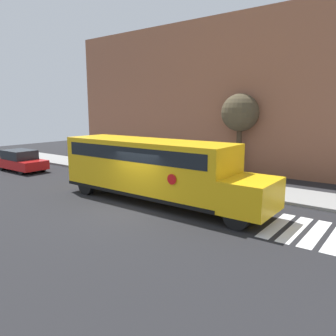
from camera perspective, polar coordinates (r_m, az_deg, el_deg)
The scene contains 6 objects.
ground_plane at distance 14.65m, azimuth -6.45°, elevation -7.33°, with size 60.00×60.00×0.00m, color black.
sidewalk_strip at distance 19.68m, azimuth 6.68°, elevation -2.55°, with size 44.00×3.00×0.15m.
building_backdrop at distance 25.05m, azimuth 14.68°, elevation 12.16°, with size 32.00×4.00×10.78m.
school_bus at distance 15.55m, azimuth -2.58°, elevation 0.22°, with size 10.70×2.57×2.95m.
parked_car at distance 25.91m, azimuth -24.23°, elevation 1.17°, with size 4.12×1.83×1.49m.
tree_near_sidewalk at distance 22.62m, azimuth 12.45°, elevation 9.23°, with size 2.51×2.51×5.43m.
Camera 1 is at (9.67, -10.09, 4.40)m, focal length 35.00 mm.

